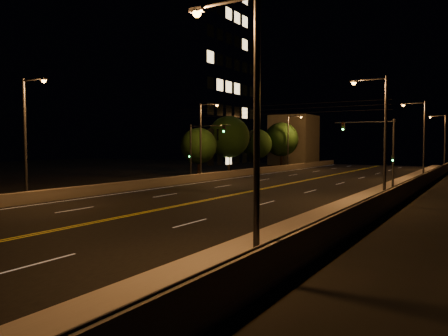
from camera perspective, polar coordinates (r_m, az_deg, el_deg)
The scene contains 23 objects.
road at distance 33.50m, azimuth -1.14°, elevation -3.99°, with size 18.00×120.00×0.02m, color black.
sidewalk at distance 29.19m, azimuth 17.11°, elevation -4.93°, with size 3.60×120.00×0.30m, color gray.
curb at distance 29.71m, azimuth 13.60°, elevation -4.88°, with size 0.14×120.00×0.15m, color gray.
parapet_wall at distance 28.75m, azimuth 20.33°, elevation -3.80°, with size 0.30×120.00×1.00m, color gray.
jersey_barrier at distance 39.43m, azimuth -13.02°, elevation -2.38°, with size 0.45×120.00×0.86m, color gray.
distant_building_left at distance 89.34m, azimuth 9.10°, elevation 3.62°, with size 8.00×8.00×9.87m, color gray.
parapet_rail at distance 28.69m, azimuth 20.35°, elevation -2.75°, with size 0.06×0.06×120.00m, color black.
lane_markings at distance 33.44m, azimuth -1.21°, elevation -3.99°, with size 17.32×116.00×0.00m.
streetlight_0 at distance 13.49m, azimuth 3.22°, elevation 6.94°, with size 2.55×0.28×8.76m.
streetlight_1 at distance 31.66m, azimuth 19.84°, elevation 4.60°, with size 2.55×0.28×8.76m.
streetlight_2 at distance 51.94m, azimuth 24.39°, elevation 3.88°, with size 2.55×0.28×8.76m.
streetlight_3 at distance 77.11m, azimuth 26.69°, elevation 3.51°, with size 2.55×0.28×8.76m.
streetlight_4 at distance 33.68m, azimuth -24.29°, elevation 4.41°, with size 2.55×0.28×8.76m.
streetlight_5 at distance 49.48m, azimuth -2.80°, elevation 4.21°, with size 2.55×0.28×8.76m.
streetlight_6 at distance 71.70m, azimuth 8.58°, elevation 3.86°, with size 2.55×0.28×8.76m.
traffic_signal_right at distance 39.24m, azimuth 19.84°, elevation 2.63°, with size 5.11×0.31×6.26m.
traffic_signal_left at distance 46.79m, azimuth -3.41°, elevation 2.88°, with size 5.11×0.31×6.26m.
overhead_wires at distance 41.69m, azimuth 5.94°, elevation 7.58°, with size 22.00×0.03×0.83m.
building_tower at distance 71.70m, azimuth -7.31°, elevation 11.11°, with size 24.00×15.00×29.36m.
tree_0 at distance 55.58m, azimuth -3.34°, elevation 2.90°, with size 4.59×4.59×6.23m.
tree_1 at distance 63.39m, azimuth 0.61°, elevation 4.08°, with size 6.07×6.07×8.22m.
tree_2 at distance 71.27m, azimuth 4.32°, elevation 3.14°, with size 4.86×4.86×6.59m.
tree_3 at distance 74.83m, azimuth 7.50°, elevation 3.72°, with size 5.77×5.77×7.83m.
Camera 1 is at (17.86, -8.03, 4.20)m, focal length 35.00 mm.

